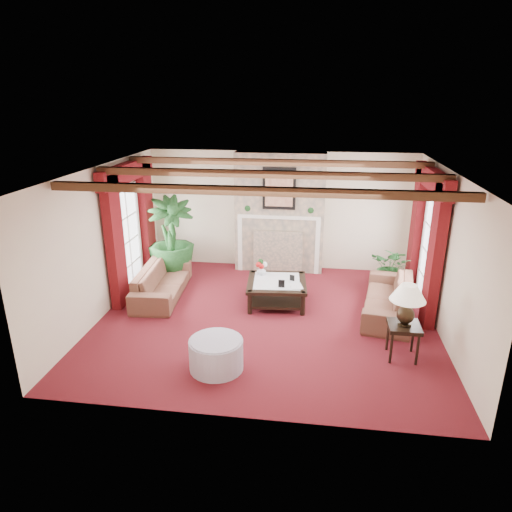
# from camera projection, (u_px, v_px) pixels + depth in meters

# --- Properties ---
(floor) EXTENTS (6.00, 6.00, 0.00)m
(floor) POSITION_uv_depth(u_px,v_px,m) (266.00, 318.00, 8.36)
(floor) COLOR #400B0D
(floor) RESTS_ON ground
(ceiling) EXTENTS (6.00, 6.00, 0.00)m
(ceiling) POSITION_uv_depth(u_px,v_px,m) (267.00, 171.00, 7.45)
(ceiling) COLOR white
(ceiling) RESTS_ON floor
(back_wall) EXTENTS (6.00, 0.02, 2.70)m
(back_wall) POSITION_uv_depth(u_px,v_px,m) (280.00, 211.00, 10.47)
(back_wall) COLOR beige
(back_wall) RESTS_ON ground
(left_wall) EXTENTS (0.02, 5.50, 2.70)m
(left_wall) POSITION_uv_depth(u_px,v_px,m) (103.00, 241.00, 8.29)
(left_wall) COLOR beige
(left_wall) RESTS_ON ground
(right_wall) EXTENTS (0.02, 5.50, 2.70)m
(right_wall) POSITION_uv_depth(u_px,v_px,m) (447.00, 257.00, 7.52)
(right_wall) COLOR beige
(right_wall) RESTS_ON ground
(ceiling_beams) EXTENTS (6.00, 3.00, 0.12)m
(ceiling_beams) POSITION_uv_depth(u_px,v_px,m) (267.00, 174.00, 7.47)
(ceiling_beams) COLOR #362011
(ceiling_beams) RESTS_ON ceiling
(fireplace) EXTENTS (2.00, 0.52, 2.70)m
(fireplace) POSITION_uv_depth(u_px,v_px,m) (281.00, 152.00, 9.84)
(fireplace) COLOR tan
(fireplace) RESTS_ON ground
(french_door_left) EXTENTS (0.10, 1.10, 2.16)m
(french_door_left) POSITION_uv_depth(u_px,v_px,m) (123.00, 188.00, 8.96)
(french_door_left) COLOR white
(french_door_left) RESTS_ON ground
(french_door_right) EXTENTS (0.10, 1.10, 2.16)m
(french_door_right) POSITION_uv_depth(u_px,v_px,m) (437.00, 197.00, 8.20)
(french_door_right) COLOR white
(french_door_right) RESTS_ON ground
(curtains_left) EXTENTS (0.20, 2.40, 2.55)m
(curtains_left) POSITION_uv_depth(u_px,v_px,m) (126.00, 167.00, 8.81)
(curtains_left) COLOR #540B10
(curtains_left) RESTS_ON ground
(curtains_right) EXTENTS (0.20, 2.40, 2.55)m
(curtains_right) POSITION_uv_depth(u_px,v_px,m) (434.00, 174.00, 8.07)
(curtains_right) COLOR #540B10
(curtains_right) RESTS_ON ground
(sofa_left) EXTENTS (2.12, 0.88, 0.80)m
(sofa_left) POSITION_uv_depth(u_px,v_px,m) (162.00, 277.00, 9.19)
(sofa_left) COLOR #390F1A
(sofa_left) RESTS_ON ground
(sofa_right) EXTENTS (2.31, 1.31, 0.83)m
(sofa_right) POSITION_uv_depth(u_px,v_px,m) (389.00, 292.00, 8.45)
(sofa_right) COLOR #390F1A
(sofa_right) RESTS_ON ground
(potted_palm) EXTENTS (2.55, 2.66, 1.01)m
(potted_palm) POSITION_uv_depth(u_px,v_px,m) (172.00, 255.00, 10.14)
(potted_palm) COLOR black
(potted_palm) RESTS_ON ground
(small_plant) EXTENTS (1.65, 1.66, 0.72)m
(small_plant) POSITION_uv_depth(u_px,v_px,m) (392.00, 272.00, 9.54)
(small_plant) COLOR black
(small_plant) RESTS_ON ground
(coffee_table) EXTENTS (1.22, 1.22, 0.46)m
(coffee_table) POSITION_uv_depth(u_px,v_px,m) (277.00, 292.00, 8.90)
(coffee_table) COLOR black
(coffee_table) RESTS_ON ground
(side_table) EXTENTS (0.61, 0.61, 0.57)m
(side_table) POSITION_uv_depth(u_px,v_px,m) (402.00, 341.00, 7.04)
(side_table) COLOR black
(side_table) RESTS_ON ground
(ottoman) EXTENTS (0.81, 0.81, 0.47)m
(ottoman) POSITION_uv_depth(u_px,v_px,m) (216.00, 354.00, 6.76)
(ottoman) COLOR #A098AD
(ottoman) RESTS_ON ground
(table_lamp) EXTENTS (0.53, 0.53, 0.68)m
(table_lamp) POSITION_uv_depth(u_px,v_px,m) (407.00, 304.00, 6.83)
(table_lamp) COLOR black
(table_lamp) RESTS_ON side_table
(flower_vase) EXTENTS (0.25, 0.25, 0.18)m
(flower_vase) POSITION_uv_depth(u_px,v_px,m) (261.00, 271.00, 9.11)
(flower_vase) COLOR silver
(flower_vase) RESTS_ON coffee_table
(book) EXTENTS (0.23, 0.12, 0.30)m
(book) POSITION_uv_depth(u_px,v_px,m) (291.00, 280.00, 8.50)
(book) COLOR black
(book) RESTS_ON coffee_table
(photo_frame_a) EXTENTS (0.12, 0.03, 0.16)m
(photo_frame_a) POSITION_uv_depth(u_px,v_px,m) (281.00, 284.00, 8.50)
(photo_frame_a) COLOR black
(photo_frame_a) RESTS_ON coffee_table
(photo_frame_b) EXTENTS (0.10, 0.06, 0.13)m
(photo_frame_b) POSITION_uv_depth(u_px,v_px,m) (292.00, 278.00, 8.81)
(photo_frame_b) COLOR black
(photo_frame_b) RESTS_ON coffee_table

